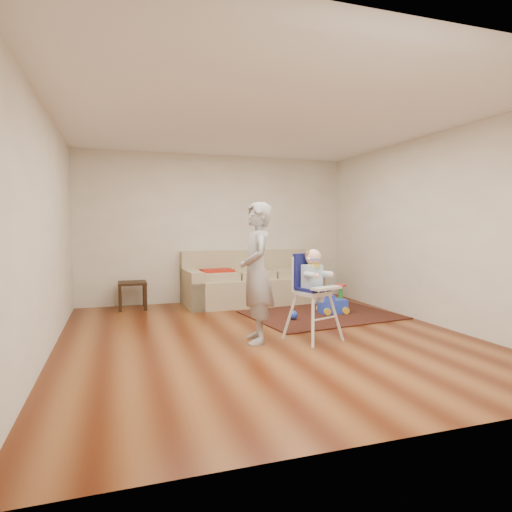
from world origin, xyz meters
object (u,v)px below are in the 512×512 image
object	(u,v)px
sofa	(252,277)
high_chair	(313,296)
adult	(257,273)
side_table	(132,295)
ride_on_toy	(333,299)
toy_ball	(293,315)

from	to	relation	value
sofa	high_chair	world-z (taller)	high_chair
high_chair	adult	bearing A→B (deg)	149.50
side_table	ride_on_toy	world-z (taller)	ride_on_toy
sofa	high_chair	xyz separation A→B (m)	(-0.05, -2.62, 0.07)
side_table	toy_ball	xyz separation A→B (m)	(2.24, -1.66, -0.15)
side_table	adult	xyz separation A→B (m)	(1.36, -2.59, 0.61)
high_chair	adult	distance (m)	0.76
high_chair	side_table	bearing A→B (deg)	107.01
sofa	ride_on_toy	world-z (taller)	sofa
high_chair	ride_on_toy	bearing A→B (deg)	33.35
high_chair	sofa	bearing A→B (deg)	69.08
ride_on_toy	adult	size ratio (longest dim) A/B	0.27
toy_ball	sofa	bearing A→B (deg)	95.27
ride_on_toy	adult	bearing A→B (deg)	-142.94
sofa	adult	distance (m)	2.63
side_table	adult	bearing A→B (deg)	-62.33
sofa	high_chair	bearing A→B (deg)	-93.90
sofa	toy_ball	size ratio (longest dim) A/B	18.65
sofa	toy_ball	distance (m)	1.62
side_table	ride_on_toy	distance (m)	3.34
ride_on_toy	high_chair	xyz separation A→B (m)	(-0.97, -1.31, 0.30)
toy_ball	adult	size ratio (longest dim) A/B	0.08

